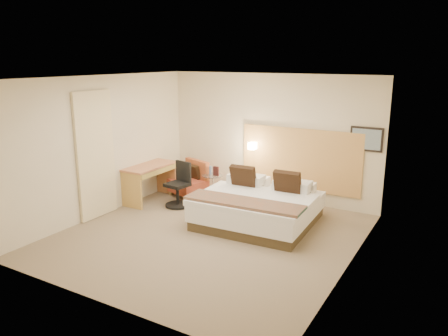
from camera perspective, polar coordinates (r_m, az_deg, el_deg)
The scene contains 20 objects.
floor at distance 7.71m, azimuth -1.98°, elevation -8.87°, with size 4.80×5.00×0.02m, color #806D56.
ceiling at distance 7.10m, azimuth -2.18°, elevation 11.77°, with size 4.80×5.00×0.02m, color white.
wall_back at distance 9.46m, azimuth 6.05°, elevation 4.02°, with size 4.80×0.02×2.70m, color beige.
wall_front at distance 5.40m, azimuth -16.40°, elevation -4.29°, with size 4.80×0.02×2.70m, color beige.
wall_left at distance 8.78m, azimuth -15.54°, elevation 2.78°, with size 0.02×5.00×2.70m, color beige.
wall_right at distance 6.37m, azimuth 16.62°, elevation -1.51°, with size 0.02×5.00×2.70m, color beige.
headboard_panel at distance 9.24m, azimuth 9.84°, elevation 1.12°, with size 2.60×0.04×1.30m, color tan.
art_frame at distance 8.79m, azimuth 18.11°, elevation 3.61°, with size 0.62×0.03×0.47m, color black.
art_canvas at distance 8.77m, azimuth 18.08°, elevation 3.59°, with size 0.54×0.01×0.39m, color gray.
lamp_arm at distance 9.56m, azimuth 3.88°, elevation 2.96°, with size 0.02×0.02×0.12m, color silver.
lamp_shade at distance 9.51m, azimuth 3.72°, elevation 2.90°, with size 0.15×0.15×0.15m, color #F8E7C2.
curtain at distance 8.60m, azimuth -16.43°, elevation 1.61°, with size 0.06×0.90×2.42m, color beige.
bottle_a at distance 9.56m, azimuth -1.79°, elevation -0.28°, with size 0.06×0.06×0.19m, color #829EC9.
bottle_b at distance 9.50m, azimuth -1.30°, elevation -0.36°, with size 0.06×0.06×0.19m, color #99C6ED.
menu_folder at distance 9.43m, azimuth -1.05°, elevation -0.42°, with size 0.12×0.05×0.21m, color #3B1918.
bed at distance 8.19m, azimuth 4.57°, elevation -4.97°, with size 2.14×2.09×1.00m.
lounge_chair at distance 9.82m, azimuth -4.44°, elevation -1.80°, with size 0.90×0.84×0.78m.
side_table at distance 9.57m, azimuth -1.49°, elevation -2.28°, with size 0.48×0.48×0.53m.
desk at distance 9.47m, azimuth -9.60°, elevation -0.62°, with size 0.58×1.26×0.78m.
desk_chair at distance 9.10m, azimuth -5.88°, elevation -2.66°, with size 0.60×0.60×0.92m.
Camera 1 is at (3.78, -6.00, 3.01)m, focal length 35.00 mm.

